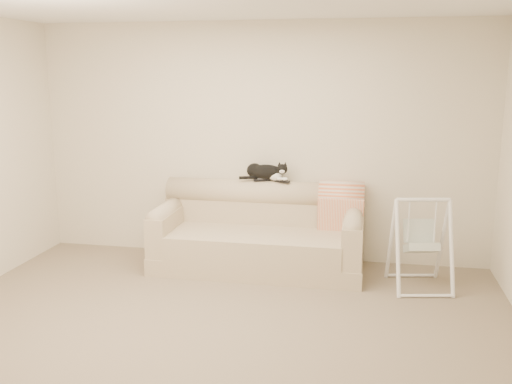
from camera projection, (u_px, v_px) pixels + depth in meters
ground_plane at (214, 331)px, 4.62m from camera, size 5.00×5.00×0.00m
room_shell at (211, 144)px, 4.31m from camera, size 5.04×4.04×2.60m
sofa at (259, 235)px, 6.09m from camera, size 2.20×0.93×0.90m
remote_a at (262, 180)px, 6.21m from camera, size 0.19×0.10×0.03m
remote_b at (282, 181)px, 6.14m from camera, size 0.18×0.11×0.02m
tuxedo_cat at (266, 172)px, 6.19m from camera, size 0.53×0.20×0.21m
throw_blanket at (342, 200)px, 6.07m from camera, size 0.48×0.38×0.58m
baby_swing at (420, 243)px, 5.49m from camera, size 0.65×0.67×0.90m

